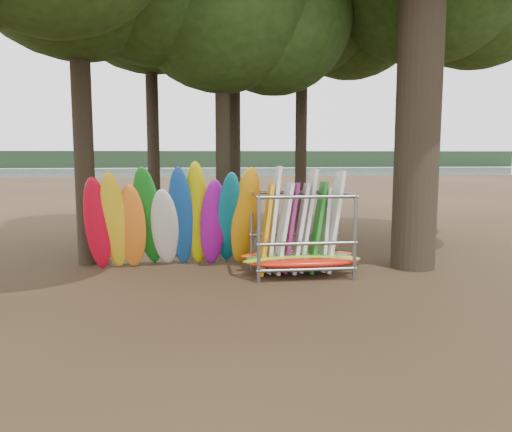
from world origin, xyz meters
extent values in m
plane|color=#47331E|center=(0.00, 0.00, 0.00)|extent=(120.00, 120.00, 0.00)
plane|color=gray|center=(0.00, 60.00, 0.00)|extent=(160.00, 160.00, 0.00)
cube|color=black|center=(0.00, 110.00, 2.00)|extent=(160.00, 4.00, 4.00)
cylinder|color=black|center=(-4.93, 2.26, 5.35)|extent=(0.55, 0.55, 10.70)
cylinder|color=black|center=(-3.33, 6.44, 5.67)|extent=(0.45, 0.45, 11.35)
cylinder|color=black|center=(-0.31, 7.81, 5.76)|extent=(0.64, 0.64, 11.52)
cylinder|color=black|center=(2.22, 6.61, 5.70)|extent=(0.44, 0.44, 11.39)
cylinder|color=black|center=(-0.97, 3.38, 4.71)|extent=(0.45, 0.45, 9.42)
cylinder|color=black|center=(5.80, 3.86, 5.72)|extent=(0.46, 0.46, 11.43)
cylinder|color=black|center=(4.12, 0.64, 7.00)|extent=(1.20, 1.20, 14.00)
ellipsoid|color=red|center=(-4.43, 1.17, 1.29)|extent=(0.72, 1.16, 2.66)
ellipsoid|color=yellow|center=(-3.99, 1.16, 1.35)|extent=(0.70, 1.45, 2.83)
ellipsoid|color=orange|center=(-3.55, 1.27, 1.18)|extent=(0.80, 1.20, 2.46)
ellipsoid|color=#188222|center=(-3.12, 1.42, 1.41)|extent=(0.91, 1.88, 2.95)
ellipsoid|color=silver|center=(-2.68, 1.41, 1.12)|extent=(0.82, 1.49, 2.37)
ellipsoid|color=#144392|center=(-2.25, 1.38, 1.41)|extent=(0.76, 1.42, 2.92)
ellipsoid|color=#B3B008|center=(-1.81, 1.47, 1.48)|extent=(0.72, 1.31, 3.05)
ellipsoid|color=#8F1091|center=(-1.37, 1.34, 1.24)|extent=(0.81, 1.25, 2.57)
ellipsoid|color=#0C6E8A|center=(-0.94, 1.28, 1.34)|extent=(0.68, 2.15, 2.87)
ellipsoid|color=orange|center=(-0.50, 1.15, 1.41)|extent=(0.98, 1.80, 2.96)
ellipsoid|color=red|center=(0.86, -0.30, 0.42)|extent=(2.76, 0.55, 0.24)
ellipsoid|color=#9ABE19|center=(0.86, 0.02, 0.42)|extent=(3.11, 0.55, 0.24)
ellipsoid|color=#197021|center=(0.86, 0.34, 0.42)|extent=(2.85, 0.55, 0.24)
ellipsoid|color=#DF3F10|center=(0.86, 0.68, 0.42)|extent=(3.10, 0.55, 0.24)
cube|color=orange|center=(-0.05, 0.29, 1.17)|extent=(0.41, 0.76, 2.37)
cube|color=white|center=(0.17, 0.52, 1.40)|extent=(0.42, 0.79, 2.83)
cube|color=silver|center=(0.40, 0.35, 1.20)|extent=(0.55, 0.80, 2.41)
cube|color=#871661|center=(0.63, 0.46, 1.19)|extent=(0.49, 0.75, 2.41)
cube|color=silver|center=(0.86, 0.31, 1.19)|extent=(0.51, 0.74, 2.40)
cube|color=silver|center=(1.08, 0.52, 1.37)|extent=(0.52, 0.78, 2.75)
cube|color=#197319|center=(1.31, 0.35, 1.21)|extent=(0.50, 0.76, 2.44)
cube|color=silver|center=(1.54, 0.52, 1.12)|extent=(0.32, 0.77, 2.27)
cube|color=white|center=(1.76, 0.37, 1.34)|extent=(0.53, 0.80, 2.70)
camera|label=1|loc=(-1.89, -12.30, 3.11)|focal=35.00mm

